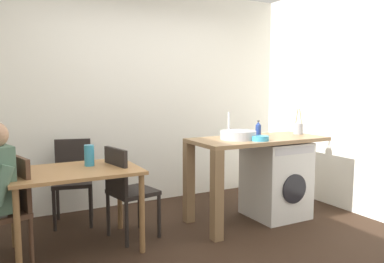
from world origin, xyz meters
name	(u,v)px	position (x,y,z in m)	size (l,w,h in m)	color
ground_plane	(204,252)	(0.00, 0.00, 0.00)	(5.46, 5.46, 0.00)	black
wall_back	(135,97)	(0.00, 1.75, 1.35)	(4.60, 0.10, 2.70)	silver
wall_counter_side	(371,98)	(2.15, 0.00, 1.35)	(0.10, 3.80, 2.70)	silver
dining_table	(75,180)	(-0.98, 0.59, 0.64)	(1.10, 0.76, 0.74)	#9E7042
chair_person_seat	(8,206)	(-1.53, 0.51, 0.51)	(0.49, 0.49, 0.90)	#4C3323
chair_opposite	(126,188)	(-0.50, 0.62, 0.51)	(0.47, 0.47, 0.90)	black
chair_spare_by_wall	(73,176)	(-0.86, 1.36, 0.51)	(0.48, 0.48, 0.90)	black
kitchen_counter	(242,154)	(0.74, 0.48, 0.76)	(1.50, 0.68, 0.92)	olive
washing_machine	(276,179)	(1.21, 0.47, 0.43)	(0.60, 0.61, 0.86)	silver
sink_basin	(238,135)	(0.69, 0.48, 0.97)	(0.38, 0.38, 0.09)	#9EA0A5
tap	(229,125)	(0.69, 0.66, 1.06)	(0.02, 0.02, 0.28)	#B2B2B7
bottle_tall_green	(258,129)	(1.01, 0.55, 1.00)	(0.06, 0.06, 0.18)	navy
mixing_bowl	(260,138)	(0.82, 0.28, 0.95)	(0.18, 0.18, 0.05)	teal
utensil_crock	(298,128)	(1.58, 0.53, 0.99)	(0.11, 0.11, 0.30)	gray
vase	(89,155)	(-0.83, 0.69, 0.84)	(0.09, 0.09, 0.20)	teal
scissors	(260,139)	(0.90, 0.38, 0.92)	(0.15, 0.06, 0.01)	#B2B2B7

